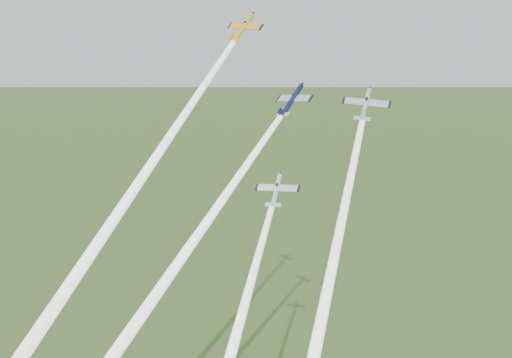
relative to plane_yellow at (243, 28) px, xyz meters
name	(u,v)px	position (x,y,z in m)	size (l,w,h in m)	color
plane_yellow	(243,28)	(0.00, 0.00, 0.00)	(7.95, 7.89, 1.25)	#F0AF14
smoke_trail_yellow	(121,209)	(-3.62, -25.99, -26.46)	(2.38, 2.38, 68.14)	white
plane_navy	(292,100)	(11.00, -1.21, -11.30)	(8.21, 8.14, 1.29)	#0E153E
smoke_trail_navy	(172,272)	(5.00, -24.09, -35.15)	(2.38, 2.38, 60.78)	white
plane_silver_right	(366,104)	(23.90, -0.26, -10.97)	(7.43, 7.37, 1.16)	silver
plane_silver_low	(276,190)	(12.42, -7.45, -24.93)	(7.44, 7.39, 1.17)	silver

